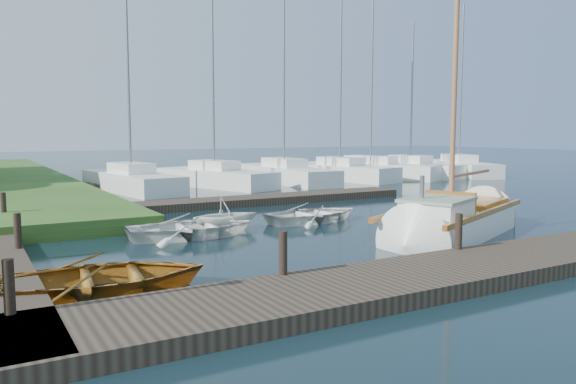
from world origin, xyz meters
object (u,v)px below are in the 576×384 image
marina_boat_4 (340,171)px  tender_a (192,224)px  mooring_post_2 (459,231)px  mooring_post_5 (4,206)px  mooring_post_4 (18,231)px  tender_b (226,212)px  mooring_post_1 (283,253)px  marina_boat_5 (370,169)px  dinghy (101,273)px  marina_boat_6 (410,168)px  marina_boat_3 (284,172)px  mooring_post_0 (9,287)px  marina_boat_0 (131,179)px  marina_boat_7 (459,166)px  tender_c (314,211)px  marina_boat_2 (214,176)px  sailboat (455,223)px

marina_boat_4 → tender_a: bearing=119.8°
mooring_post_2 → mooring_post_5: (-8.50, 10.00, 0.00)m
mooring_post_4 → mooring_post_5: 5.00m
marina_boat_4 → tender_b: bearing=121.2°
mooring_post_1 → marina_boat_5: marina_boat_5 is taller
dinghy → marina_boat_6: 29.42m
marina_boat_3 → mooring_post_0: bearing=142.7°
mooring_post_0 → marina_boat_4: (19.41, 19.26, -0.13)m
tender_b → marina_boat_5: (16.05, 13.42, 0.02)m
mooring_post_5 → tender_a: size_ratio=0.23×
marina_boat_0 → tender_a: bearing=164.0°
tender_a → marina_boat_7: marina_boat_7 is taller
mooring_post_1 → tender_b: bearing=75.2°
mooring_post_2 → marina_boat_3: marina_boat_3 is taller
mooring_post_4 → tender_b: (5.70, 1.42, -0.15)m
marina_boat_6 → mooring_post_2: bearing=130.0°
mooring_post_1 → tender_c: bearing=53.2°
tender_c → marina_boat_5: marina_boat_5 is taller
mooring_post_1 → marina_boat_4: 24.36m
mooring_post_0 → marina_boat_4: 27.35m
mooring_post_2 → marina_boat_6: 24.98m
mooring_post_5 → mooring_post_1: bearing=-68.2°
tender_c → marina_boat_4: 16.33m
mooring_post_0 → marina_boat_6: (25.02, 19.16, -0.13)m
tender_a → marina_boat_2: bearing=-20.0°
sailboat → tender_c: size_ratio=2.95×
marina_boat_7 → mooring_post_2: bearing=155.1°
dinghy → marina_boat_5: 27.71m
mooring_post_0 → marina_boat_6: size_ratio=0.08×
tender_b → marina_boat_7: (22.72, 12.20, 0.03)m
sailboat → marina_boat_3: bearing=52.7°
mooring_post_4 → marina_boat_7: (28.42, 13.62, -0.13)m
mooring_post_1 → tender_b: 6.65m
mooring_post_5 → marina_boat_3: (15.22, 9.66, -0.12)m
marina_boat_0 → marina_boat_3: (9.06, 0.66, -0.00)m
marina_boat_5 → marina_boat_6: 2.85m
mooring_post_0 → tender_a: bearing=49.9°
mooring_post_1 → tender_a: bearing=86.0°
mooring_post_0 → tender_b: (6.20, 6.42, -0.15)m
mooring_post_2 → mooring_post_5: bearing=130.4°
mooring_post_0 → dinghy: bearing=42.4°
marina_boat_3 → marina_boat_6: 9.32m
marina_boat_0 → marina_boat_2: marina_boat_0 is taller
tender_c → marina_boat_4: marina_boat_4 is taller
tender_b → marina_boat_0: bearing=-3.7°
marina_boat_3 → marina_boat_5: size_ratio=1.12×
marina_boat_5 → mooring_post_2: bearing=124.3°
tender_a → marina_boat_0: (1.74, 13.17, 0.22)m
mooring_post_0 → marina_boat_3: bearing=51.4°
sailboat → marina_boat_0: marina_boat_0 is taller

